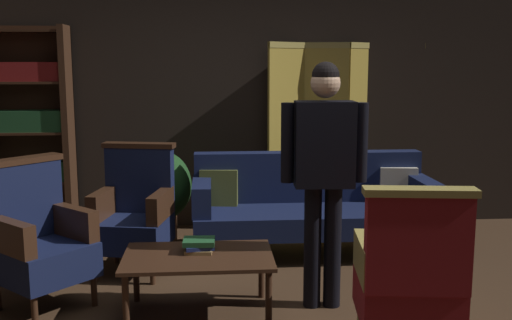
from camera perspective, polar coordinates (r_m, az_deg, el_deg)
The scene contains 14 objects.
ground_plane at distance 4.13m, azimuth 0.89°, elevation -14.94°, with size 10.00×10.00×0.00m, color #3D2819.
back_wall at distance 6.22m, azimuth -1.19°, elevation 6.53°, with size 7.20×0.10×2.80m, color black.
folding_screen at distance 6.40m, azimuth 10.16°, elevation 2.74°, with size 2.07×0.55×1.90m.
bookshelf at distance 6.24m, azimuth -21.17°, elevation 2.84°, with size 0.90×0.32×2.05m.
velvet_couch at distance 5.43m, azimuth 5.28°, elevation -4.03°, with size 2.12×0.78×0.88m.
coffee_table at distance 4.09m, azimuth -5.53°, elevation -9.61°, with size 1.00×0.64×0.42m.
armchair_gilt_accent at distance 3.58m, azimuth 14.44°, elevation -10.71°, with size 0.65×0.64×1.04m.
armchair_wing_left at distance 4.45m, azimuth -20.07°, elevation -7.03°, with size 0.82×0.82×1.04m.
armchair_wing_right at distance 4.99m, azimuth -11.50°, elevation -4.91°, with size 0.68×0.68×1.04m.
standing_figure at distance 4.08m, azimuth 6.50°, elevation -0.23°, with size 0.59×0.24×1.70m.
potted_plant at distance 5.77m, azimuth -9.00°, elevation -2.78°, with size 0.58×0.58×0.87m.
book_tan_leather at distance 4.14m, azimuth -5.44°, elevation -8.50°, with size 0.18×0.19×0.03m, color #9E7A47.
book_navy_cloth at distance 4.14m, azimuth -5.45°, elevation -8.16°, with size 0.19×0.17×0.03m, color navy.
book_green_cloth at distance 4.13m, azimuth -5.46°, elevation -7.75°, with size 0.21×0.18×0.04m, color #1E4C28.
Camera 1 is at (-0.35, -3.75, 1.69)m, focal length 41.98 mm.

